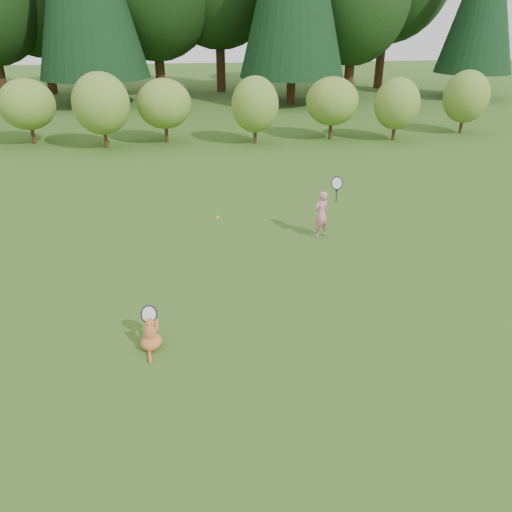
{
  "coord_description": "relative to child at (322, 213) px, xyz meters",
  "views": [
    {
      "loc": [
        -0.84,
        -7.42,
        4.73
      ],
      "look_at": [
        0.2,
        0.8,
        0.7
      ],
      "focal_mm": 35.0,
      "sensor_mm": 36.0,
      "label": 1
    }
  ],
  "objects": [
    {
      "name": "child",
      "position": [
        0.0,
        0.0,
        0.0
      ],
      "size": [
        0.66,
        0.47,
        1.65
      ],
      "rotation": [
        0.0,
        0.0,
        3.57
      ],
      "color": "#CF7C8A",
      "rests_on": "ground"
    },
    {
      "name": "ground",
      "position": [
        -2.03,
        -3.1,
        -0.58
      ],
      "size": [
        100.0,
        100.0,
        0.0
      ],
      "primitive_type": "plane",
      "color": "#355919",
      "rests_on": "ground"
    },
    {
      "name": "tennis_ball",
      "position": [
        -2.48,
        -1.62,
        0.66
      ],
      "size": [
        0.06,
        0.06,
        0.06
      ],
      "color": "yellow",
      "rests_on": "ground"
    },
    {
      "name": "cat",
      "position": [
        -3.69,
        -3.92,
        -0.3
      ],
      "size": [
        0.49,
        0.75,
        0.73
      ],
      "rotation": [
        0.0,
        0.0,
        -0.3
      ],
      "color": "#BB4A23",
      "rests_on": "ground"
    },
    {
      "name": "shrub_row",
      "position": [
        -2.03,
        9.9,
        0.82
      ],
      "size": [
        28.0,
        3.0,
        2.8
      ],
      "primitive_type": null,
      "color": "olive",
      "rests_on": "ground"
    }
  ]
}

